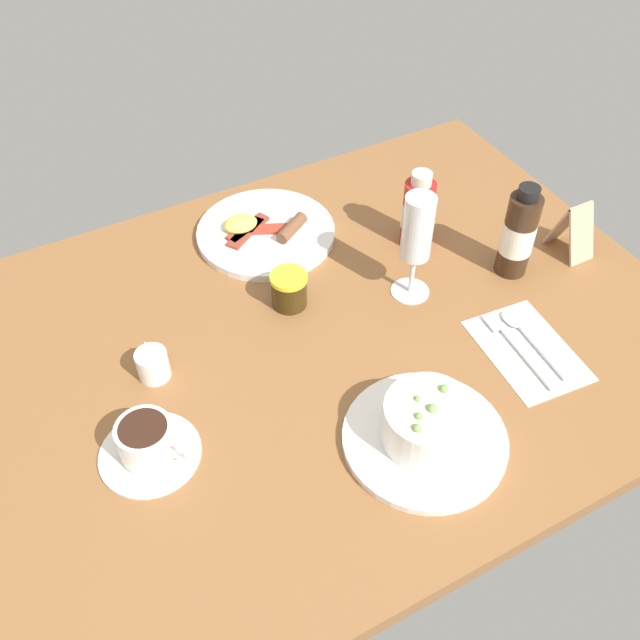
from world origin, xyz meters
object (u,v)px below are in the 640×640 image
Objects in this scene: wine_glass at (417,233)px; jam_jar at (289,290)px; sauce_bottle_brown at (518,234)px; breakfast_plate at (265,232)px; coffee_cup at (148,443)px; menu_card at (574,228)px; cutlery_setting at (526,347)px; creamer_jug at (153,364)px; sauce_bottle_red at (418,212)px; porridge_bowl at (427,427)px.

wine_glass is 3.13× the size of jam_jar.
jam_jar is 38.25cm from sauce_bottle_brown.
wine_glass is at bearing -58.52° from breakfast_plate.
jam_jar is (29.29, 17.00, 0.36)cm from coffee_cup.
jam_jar is (-18.64, 6.94, -9.20)cm from wine_glass.
cutlery_setting is at bearing -145.51° from menu_card.
coffee_cup is 0.73× the size of wine_glass.
cutlery_setting is at bearing -120.98° from sauce_bottle_brown.
coffee_cup is 2.27× the size of jam_jar.
sauce_bottle_brown is at bearing 175.97° from menu_card.
jam_jar is at bearing 9.34° from creamer_jug.
menu_card is at bearing 4.25° from coffee_cup.
coffee_cup is at bearing -159.82° from sauce_bottle_red.
wine_glass is at bearing -126.64° from sauce_bottle_red.
creamer_jug is at bearing -170.66° from jam_jar.
menu_card reaches higher than jam_jar.
sauce_bottle_red is at bearing 20.18° from coffee_cup.
sauce_bottle_red is 17.21cm from sauce_bottle_brown.
creamer_jug is 51.21cm from sauce_bottle_red.
coffee_cup is at bearing 154.96° from porridge_bowl.
porridge_bowl is 1.19× the size of wine_glass.
jam_jar is (-27.25, 25.83, 2.79)cm from cutlery_setting.
creamer_jug is 61.23cm from sauce_bottle_brown.
creamer_jug is at bearing 174.30° from menu_card.
porridge_bowl is at bearing -154.31° from menu_card.
wine_glass is at bearing 171.84° from menu_card.
sauce_bottle_red reaches higher than breakfast_plate.
wine_glass is 1.92× the size of menu_card.
wine_glass is 1.13× the size of sauce_bottle_brown.
porridge_bowl reaches higher than creamer_jug.
menu_card is (72.66, -7.25, 2.45)cm from creamer_jug.
sauce_bottle_brown is (10.16, -13.83, 1.24)cm from sauce_bottle_red.
cutlery_setting is 1.40× the size of coffee_cup.
sauce_bottle_brown is (32.44, 22.22, 4.31)cm from porridge_bowl.
menu_card is at bearing -33.53° from sauce_bottle_red.
breakfast_plate is at bearing 118.54° from cutlery_setting.
menu_card is (44.75, -28.58, 3.93)cm from breakfast_plate.
creamer_jug is at bearing 68.46° from coffee_cup.
sauce_bottle_red is (50.51, 7.42, 3.98)cm from creamer_jug.
coffee_cup is at bearing -111.54° from creamer_jug.
menu_card is (21.26, 14.61, 4.60)cm from cutlery_setting.
cutlery_setting is (23.16, 6.77, -3.06)cm from porridge_bowl.
creamer_jug is 73.06cm from menu_card.
porridge_bowl is at bearing -25.04° from coffee_cup.
wine_glass reaches higher than coffee_cup.
jam_jar reaches higher than breakfast_plate.
sauce_bottle_brown is (65.82, 6.62, 4.94)cm from coffee_cup.
sauce_bottle_brown reaches higher than creamer_jug.
breakfast_plate is at bearing 37.39° from creamer_jug.
cutlery_setting is 0.78× the size of breakfast_plate.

